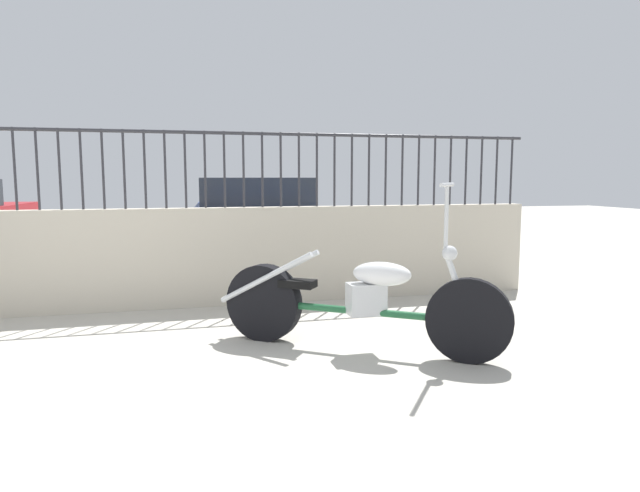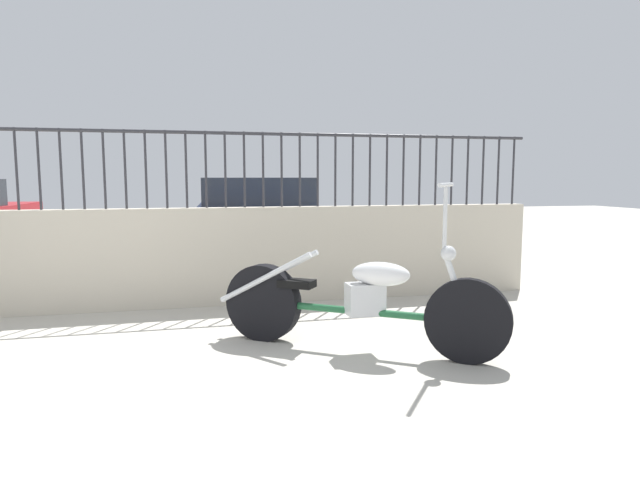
{
  "view_description": "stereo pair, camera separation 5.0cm",
  "coord_description": "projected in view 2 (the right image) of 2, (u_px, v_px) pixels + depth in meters",
  "views": [
    {
      "loc": [
        1.15,
        -2.74,
        1.33
      ],
      "look_at": [
        2.43,
        2.28,
        0.7
      ],
      "focal_mm": 32.0,
      "sensor_mm": 36.0,
      "label": 1
    },
    {
      "loc": [
        1.19,
        -2.76,
        1.33
      ],
      "look_at": [
        2.43,
        2.28,
        0.7
      ],
      "focal_mm": 32.0,
      "sensor_mm": 36.0,
      "label": 2
    }
  ],
  "objects": [
    {
      "name": "low_wall",
      "position": [
        55.0,
        262.0,
        5.55
      ],
      "size": [
        10.15,
        0.18,
        1.02
      ],
      "color": "beige",
      "rests_on": "ground_plane"
    },
    {
      "name": "fence_railing",
      "position": [
        49.0,
        155.0,
        5.43
      ],
      "size": [
        10.15,
        0.04,
        0.78
      ],
      "color": "#2D2D33",
      "rests_on": "low_wall"
    },
    {
      "name": "motorcycle_green",
      "position": [
        344.0,
        301.0,
        4.39
      ],
      "size": [
        1.95,
        1.44,
        1.3
      ],
      "rotation": [
        0.0,
        0.0,
        -0.62
      ],
      "color": "black",
      "rests_on": "ground_plane"
    },
    {
      "name": "car_blue",
      "position": [
        257.0,
        219.0,
        8.84
      ],
      "size": [
        2.06,
        4.15,
        1.32
      ],
      "rotation": [
        0.0,
        0.0,
        1.49
      ],
      "color": "black",
      "rests_on": "ground_plane"
    }
  ]
}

